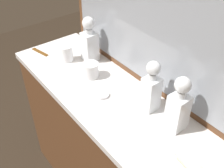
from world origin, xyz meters
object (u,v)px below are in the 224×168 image
Objects in this scene: crystal_decanter_far_left at (151,91)px; crystal_tumbler_center at (91,71)px; silver_brush_far_left at (194,168)px; porcelain_dish at (102,95)px; crystal_decanter_far_right at (90,43)px; crystal_decanter_center at (178,109)px; tortoiseshell_comb at (40,52)px; crystal_tumbler_front at (67,54)px.

crystal_decanter_far_left reaches higher than crystal_tumbler_center.
silver_brush_far_left is 0.57m from porcelain_dish.
crystal_decanter_center is (0.70, -0.02, -0.00)m from crystal_decanter_far_right.
crystal_decanter_far_left is 1.90× the size of tortoiseshell_comb.
crystal_decanter_center is at bearing 11.23° from tortoiseshell_comb.
tortoiseshell_comb is (-0.41, -0.11, -0.04)m from crystal_tumbler_center.
crystal_tumbler_center is at bearing -168.87° from crystal_decanter_far_left.
crystal_decanter_far_right reaches higher than silver_brush_far_left.
crystal_decanter_center is 0.41m from porcelain_dish.
porcelain_dish reaches higher than tortoiseshell_comb.
crystal_tumbler_center is at bearing 5.23° from crystal_tumbler_front.
crystal_decanter_far_right is at bearing 177.73° from crystal_decanter_far_left.
porcelain_dish is at bearing 5.94° from tortoiseshell_comb.
silver_brush_far_left is (0.97, -0.01, -0.03)m from crystal_tumbler_front.
crystal_tumbler_front is 0.58× the size of silver_brush_far_left.
crystal_tumbler_center is (-0.39, -0.08, -0.07)m from crystal_decanter_far_left.
porcelain_dish is at bearing -4.25° from crystal_tumbler_front.
crystal_decanter_far_right is at bearing 178.51° from crystal_decanter_center.
crystal_decanter_far_right reaches higher than crystal_tumbler_front.
silver_brush_far_left is at bearing -2.72° from crystal_tumbler_center.
crystal_decanter_far_left is 0.27m from porcelain_dish.
crystal_decanter_far_left is at bearing 30.94° from porcelain_dish.
crystal_decanter_far_right is 1.01× the size of crystal_decanter_center.
crystal_tumbler_center is at bearing 15.13° from tortoiseshell_comb.
crystal_decanter_far_left is 0.16m from crystal_decanter_center.
crystal_decanter_far_left is 3.87× the size of porcelain_dish.
crystal_tumbler_front is 0.40m from porcelain_dish.
silver_brush_far_left reaches higher than porcelain_dish.
tortoiseshell_comb is (-0.26, -0.21, -0.11)m from crystal_decanter_far_right.
crystal_decanter_far_right reaches higher than tortoiseshell_comb.
crystal_tumbler_center reaches higher than silver_brush_far_left.
crystal_decanter_far_right is 0.91m from silver_brush_far_left.
tortoiseshell_comb is (-0.80, -0.19, -0.10)m from crystal_decanter_far_left.
crystal_tumbler_center is 0.63× the size of tortoiseshell_comb.
crystal_decanter_center is 0.98m from tortoiseshell_comb.
crystal_decanter_far_left is at bearing 162.79° from silver_brush_far_left.
crystal_decanter_center is 3.10× the size of crystal_tumbler_center.
crystal_decanter_far_right is 0.35m from tortoiseshell_comb.
crystal_decanter_far_left is 0.97× the size of crystal_decanter_center.
crystal_decanter_center reaches higher than silver_brush_far_left.
crystal_tumbler_center reaches higher than porcelain_dish.
silver_brush_far_left reaches higher than tortoiseshell_comb.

